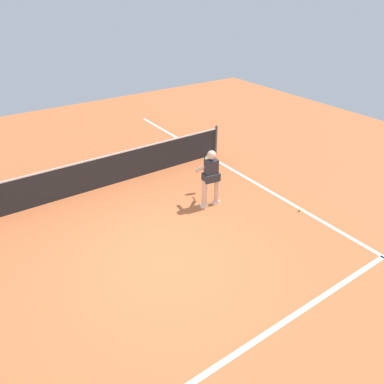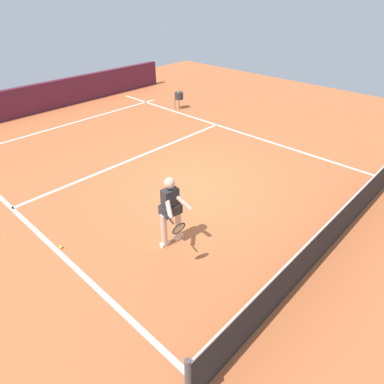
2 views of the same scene
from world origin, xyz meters
name	(u,v)px [view 2 (image 2 of 2)]	position (x,y,z in m)	size (l,w,h in m)	color
ground_plane	(198,186)	(0.00, 0.00, 0.00)	(24.10, 24.10, 0.00)	#C66638
court_back_wall	(38,98)	(0.00, -8.97, 0.57)	(12.74, 0.24, 1.14)	#561E33
baseline_marking	(68,124)	(0.00, -6.77, 0.00)	(8.74, 0.10, 0.01)	white
service_line_marking	(137,157)	(0.00, -2.56, 0.00)	(7.74, 0.10, 0.01)	white
sideline_left_marking	(274,143)	(-3.87, 0.00, 0.00)	(0.10, 16.54, 0.01)	white
sideline_right_marking	(66,259)	(3.87, 0.00, 0.00)	(0.10, 16.54, 0.01)	white
court_net	(333,231)	(0.00, 3.66, 0.47)	(8.42, 0.08, 1.01)	#4C4C51
tennis_player	(171,210)	(2.07, 1.18, 0.85)	(0.86, 0.91, 1.55)	beige
tennis_ball_near	(61,247)	(3.77, -0.36, 0.03)	(0.07, 0.07, 0.07)	#D1E533
ball_hopper	(179,96)	(-4.31, -5.03, 0.55)	(0.36, 0.36, 0.74)	#333338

